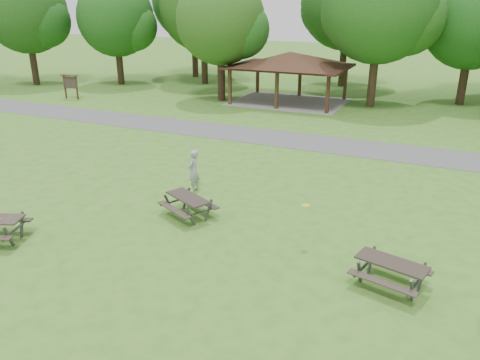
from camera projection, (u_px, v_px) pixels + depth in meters
ground at (155, 259)px, 14.02m from camera, size 160.00×160.00×0.00m
asphalt_path at (298, 141)px, 25.92m from camera, size 120.00×3.20×0.02m
pavilion at (290, 61)px, 34.89m from camera, size 8.60×7.01×3.76m
notice_board at (70, 82)px, 36.60m from camera, size 1.60×0.30×1.88m
tree_row_a at (27, 15)px, 41.35m from camera, size 7.56×7.20×9.97m
tree_row_b at (117, 20)px, 41.80m from camera, size 7.14×6.80×9.28m
tree_row_c at (204, 10)px, 41.75m from camera, size 8.19×7.80×10.67m
tree_row_d at (222, 23)px, 34.57m from camera, size 6.93×6.60×9.27m
tree_row_e at (381, 8)px, 32.07m from camera, size 8.40×8.00×11.02m
tree_row_f at (474, 23)px, 33.07m from camera, size 7.35×7.00×9.55m
tree_deep_a at (194, 3)px, 45.67m from camera, size 8.40×8.00×11.38m
tree_deep_b at (348, 6)px, 40.38m from camera, size 8.40×8.00×11.13m
picnic_table_middle at (188, 202)px, 16.59m from camera, size 2.27×2.10×0.79m
picnic_table_far at (391, 268)px, 12.44m from camera, size 2.14×1.87×0.80m
frisbee_in_flight at (306, 205)px, 14.23m from camera, size 0.29×0.29×0.02m
frisbee_thrower at (194, 171)px, 18.75m from camera, size 0.45×0.66×1.74m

